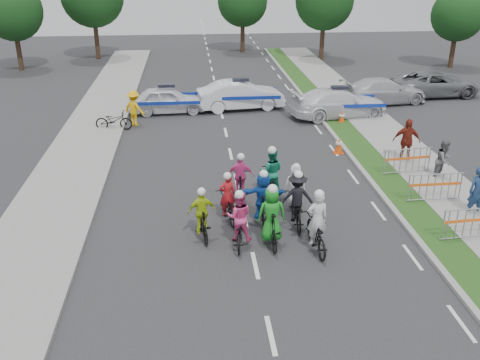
{
  "coord_description": "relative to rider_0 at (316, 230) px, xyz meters",
  "views": [
    {
      "loc": [
        -1.65,
        -12.81,
        8.22
      ],
      "look_at": [
        -0.1,
        3.57,
        1.1
      ],
      "focal_mm": 40.0,
      "sensor_mm": 36.0,
      "label": 1
    }
  ],
  "objects": [
    {
      "name": "civilian_sedan",
      "position": [
        7.56,
        15.79,
        0.07
      ],
      "size": [
        5.23,
        2.81,
        1.44
      ],
      "primitive_type": "imported",
      "rotation": [
        0.0,
        0.0,
        1.74
      ],
      "color": "silver",
      "rests_on": "ground"
    },
    {
      "name": "police_car_0",
      "position": [
        -4.8,
        15.01,
        0.06
      ],
      "size": [
        4.22,
        1.85,
        1.42
      ],
      "primitive_type": "imported",
      "rotation": [
        0.0,
        0.0,
        1.61
      ],
      "color": "white",
      "rests_on": "ground"
    },
    {
      "name": "grass_strip",
      "position": [
        3.91,
        4.27,
        -0.6
      ],
      "size": [
        1.2,
        60.0,
        0.11
      ],
      "primitive_type": "cube",
      "color": "#204516",
      "rests_on": "ground"
    },
    {
      "name": "tree_0",
      "position": [
        -15.89,
        27.27,
        3.53
      ],
      "size": [
        4.2,
        4.2,
        6.3
      ],
      "color": "#382619",
      "rests_on": "ground"
    },
    {
      "name": "tree_2",
      "position": [
        16.11,
        25.27,
        3.18
      ],
      "size": [
        3.85,
        3.85,
        5.77
      ],
      "color": "#382619",
      "rests_on": "ground"
    },
    {
      "name": "rider_1",
      "position": [
        -1.27,
        0.44,
        0.12
      ],
      "size": [
        0.85,
        1.92,
        2.0
      ],
      "rotation": [
        0.0,
        0.0,
        3.17
      ],
      "color": "black",
      "rests_on": "ground"
    },
    {
      "name": "tree_1",
      "position": [
        7.11,
        29.27,
        3.89
      ],
      "size": [
        4.55,
        4.55,
        6.82
      ],
      "color": "#382619",
      "rests_on": "ground"
    },
    {
      "name": "police_car_2",
      "position": [
        4.25,
        13.35,
        0.1
      ],
      "size": [
        5.47,
        2.9,
        1.51
      ],
      "primitive_type": "imported",
      "rotation": [
        0.0,
        0.0,
        1.73
      ],
      "color": "white",
      "rests_on": "ground"
    },
    {
      "name": "rider_8",
      "position": [
        -0.81,
        3.63,
        0.09
      ],
      "size": [
        1.0,
        2.05,
        2.01
      ],
      "rotation": [
        0.0,
        0.0,
        2.98
      ],
      "color": "black",
      "rests_on": "ground"
    },
    {
      "name": "ground",
      "position": [
        -1.89,
        -0.73,
        -0.65
      ],
      "size": [
        90.0,
        90.0,
        0.0
      ],
      "primitive_type": "plane",
      "color": "#28282B",
      "rests_on": "ground"
    },
    {
      "name": "rider_0",
      "position": [
        0.0,
        0.0,
        0.0
      ],
      "size": [
        0.76,
        1.97,
        1.98
      ],
      "rotation": [
        0.0,
        0.0,
        3.19
      ],
      "color": "black",
      "rests_on": "ground"
    },
    {
      "name": "tree_4",
      "position": [
        1.11,
        33.27,
        3.53
      ],
      "size": [
        4.2,
        4.2,
        6.3
      ],
      "color": "#382619",
      "rests_on": "ground"
    },
    {
      "name": "rider_5",
      "position": [
        -1.34,
        1.84,
        0.13
      ],
      "size": [
        1.53,
        1.82,
        1.87
      ],
      "rotation": [
        0.0,
        0.0,
        3.04
      ],
      "color": "black",
      "rests_on": "ground"
    },
    {
      "name": "police_car_1",
      "position": [
        -0.77,
        15.35,
        0.13
      ],
      "size": [
        4.94,
        2.27,
        1.57
      ],
      "primitive_type": "imported",
      "rotation": [
        0.0,
        0.0,
        1.7
      ],
      "color": "white",
      "rests_on": "ground"
    },
    {
      "name": "rider_9",
      "position": [
        -1.89,
        3.61,
        0.04
      ],
      "size": [
        0.94,
        1.75,
        1.8
      ],
      "rotation": [
        0.0,
        0.0,
        3.02
      ],
      "color": "black",
      "rests_on": "ground"
    },
    {
      "name": "rider_3",
      "position": [
        -3.32,
        1.01,
        0.02
      ],
      "size": [
        0.91,
        1.7,
        1.73
      ],
      "rotation": [
        0.0,
        0.0,
        3.29
      ],
      "color": "black",
      "rests_on": "ground"
    },
    {
      "name": "cone_1",
      "position": [
        4.1,
        12.07,
        -0.31
      ],
      "size": [
        0.4,
        0.4,
        0.7
      ],
      "color": "#F24C0C",
      "rests_on": "ground"
    },
    {
      "name": "parked_bike",
      "position": [
        -7.35,
        12.23,
        -0.18
      ],
      "size": [
        1.85,
        0.77,
        0.95
      ],
      "primitive_type": "imported",
      "rotation": [
        0.0,
        0.0,
        1.49
      ],
      "color": "black",
      "rests_on": "ground"
    },
    {
      "name": "barrier_2",
      "position": [
        4.81,
        5.24,
        -0.09
      ],
      "size": [
        2.04,
        0.7,
        1.12
      ],
      "primitive_type": null,
      "rotation": [
        0.0,
        0.0,
        0.1
      ],
      "color": "#A5A8AD",
      "rests_on": "ground"
    },
    {
      "name": "spectator_0",
      "position": [
        5.8,
        1.67,
        0.21
      ],
      "size": [
        0.68,
        0.5,
        1.73
      ],
      "primitive_type": "imported",
      "rotation": [
        0.0,
        0.0,
        -0.14
      ],
      "color": "navy",
      "rests_on": "ground"
    },
    {
      "name": "cone_0",
      "position": [
        2.83,
        7.94,
        -0.31
      ],
      "size": [
        0.4,
        0.4,
        0.7
      ],
      "color": "#F24C0C",
      "rests_on": "ground"
    },
    {
      "name": "spectator_2",
      "position": [
        5.27,
        6.59,
        0.3
      ],
      "size": [
        1.18,
        0.69,
        1.9
      ],
      "primitive_type": "imported",
      "rotation": [
        0.0,
        0.0,
        -0.21
      ],
      "color": "maroon",
      "rests_on": "ground"
    },
    {
      "name": "sidewalk_left",
      "position": [
        -8.39,
        4.27,
        -0.59
      ],
      "size": [
        3.0,
        60.0,
        0.13
      ],
      "primitive_type": "cube",
      "color": "gray",
      "rests_on": "ground"
    },
    {
      "name": "curb_right",
      "position": [
        3.21,
        4.27,
        -0.59
      ],
      "size": [
        0.2,
        60.0,
        0.12
      ],
      "primitive_type": "cube",
      "color": "gray",
      "rests_on": "ground"
    },
    {
      "name": "rider_4",
      "position": [
        -0.29,
        1.57,
        0.09
      ],
      "size": [
        1.09,
        1.92,
        1.92
      ],
      "rotation": [
        0.0,
        0.0,
        3.09
      ],
      "color": "black",
      "rests_on": "ground"
    },
    {
      "name": "rider_2",
      "position": [
        -2.23,
        0.49,
        0.03
      ],
      "size": [
        0.82,
        1.85,
        1.83
      ],
      "rotation": [
        0.0,
        0.0,
        3.03
      ],
      "color": "black",
      "rests_on": "ground"
    },
    {
      "name": "barrier_0",
      "position": [
        4.81,
        0.02,
        -0.09
      ],
      "size": [
        2.03,
        0.63,
        1.12
      ],
      "primitive_type": null,
      "rotation": [
        0.0,
        0.0,
        0.07
      ],
      "color": "#A5A8AD",
      "rests_on": "ground"
    },
    {
      "name": "marshal_hiviz",
      "position": [
        -6.37,
        12.84,
        0.24
      ],
      "size": [
        1.33,
        1.2,
        1.79
      ],
      "primitive_type": "imported",
      "rotation": [
        0.0,
        0.0,
        2.54
      ],
      "color": "#EFB10C",
      "rests_on": "ground"
    },
    {
      "name": "barrier_1",
      "position": [
        4.81,
        2.71,
        -0.09
      ],
      "size": [
        2.01,
        0.53,
        1.12
      ],
      "primitive_type": null,
      "rotation": [
        0.0,
        0.0,
        0.02
      ],
      "color": "#A5A8AD",
      "rests_on": "ground"
    },
    {
      "name": "rider_6",
      "position": [
        -2.46,
        2.13,
        -0.08
      ],
      "size": [
        0.87,
        1.77,
        1.73
      ],
      "rotation": [
        0.0,
        0.0,
        3.32
      ],
      "color": "black",
      "rests_on": "ground"
    },
    {
      "name": "civilian_suv",
      "position": [
        11.26,
        17.14,
        0.08
      ],
      "size": [
        5.39,
        2.73,
        1.46
      ],
      "primitive_type": "imported",
      "rotation": [
        0.0,
        0.0,
        1.63
      ],
      "color": "slate",
      "rests_on": "ground"
    },
    {
      "name": "rider_7",
      "position": [
        -0.12,
        2.71,
        0.02
      ],
      "size": [
        0.75,
        1.66,
        1.71
      ],
      "rotation": [
        0.0,
        0.0,
        3.07
      ],
      "color": "black",
      "rests_on": "ground"
    },
    {
      "name": "sidewalk_right",
      "position": [
        5.71,
        4.27,
        -0.59
      ],
      "size": [
        2.4,
        60.0,
        0.13
      ],
      "primitive_type": "cube",
      "color": "gray",
      "rests_on": "ground"
    },
    {
      "name": "spectator_1",
      "position": [
        6.05,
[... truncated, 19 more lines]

